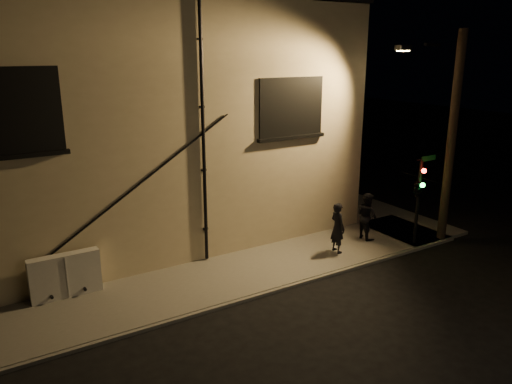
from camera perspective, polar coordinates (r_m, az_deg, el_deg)
ground at (r=15.60m, az=5.30°, el=-10.35°), size 90.00×90.00×0.00m
sidewalk at (r=19.53m, az=0.45°, el=-4.51°), size 21.00×16.00×0.12m
building at (r=20.98m, az=-16.40°, el=8.52°), size 16.20×12.23×8.80m
utility_cabinet at (r=15.26m, az=-20.96°, el=-8.90°), size 1.93×0.33×1.27m
pedestrian_a at (r=17.40m, az=9.31°, el=-4.05°), size 0.45×0.66×1.77m
pedestrian_b at (r=18.85m, az=12.54°, el=-2.67°), size 0.73×0.90×1.75m
traffic_signal at (r=18.28m, az=18.03°, el=0.49°), size 1.22×1.87×3.20m
streetlamp_pole at (r=19.00m, az=21.21°, el=6.13°), size 2.04×1.40×7.59m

